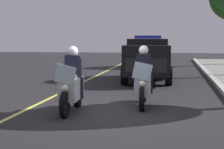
% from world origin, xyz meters
% --- Properties ---
extents(ground_plane, '(80.00, 80.00, 0.00)m').
position_xyz_m(ground_plane, '(0.00, 0.00, 0.00)').
color(ground_plane, black).
extents(lane_stripe_center, '(48.00, 0.12, 0.01)m').
position_xyz_m(lane_stripe_center, '(0.00, -2.20, 0.00)').
color(lane_stripe_center, '#E0D14C').
rests_on(lane_stripe_center, ground).
extents(police_motorcycle_lead_left, '(2.14, 0.59, 1.72)m').
position_xyz_m(police_motorcycle_lead_left, '(0.29, -0.90, 0.70)').
color(police_motorcycle_lead_left, black).
rests_on(police_motorcycle_lead_left, ground).
extents(police_motorcycle_lead_right, '(2.14, 0.59, 1.72)m').
position_xyz_m(police_motorcycle_lead_right, '(-0.88, 0.87, 0.70)').
color(police_motorcycle_lead_right, black).
rests_on(police_motorcycle_lead_right, ground).
extents(police_suv, '(4.98, 2.25, 2.05)m').
position_xyz_m(police_suv, '(-7.20, 0.55, 1.07)').
color(police_suv, black).
rests_on(police_suv, ground).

